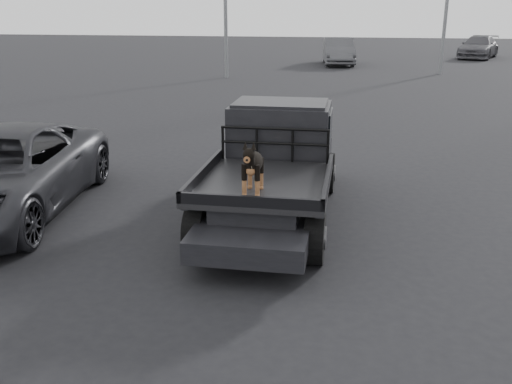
% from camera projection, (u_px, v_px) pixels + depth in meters
% --- Properties ---
extents(ground, '(120.00, 120.00, 0.00)m').
position_uv_depth(ground, '(216.00, 261.00, 7.96)').
color(ground, black).
rests_on(ground, ground).
extents(flatbed_ute, '(2.00, 5.40, 0.92)m').
position_uv_depth(flatbed_ute, '(272.00, 191.00, 9.48)').
color(flatbed_ute, black).
rests_on(flatbed_ute, ground).
extents(ute_cab, '(1.72, 1.30, 0.88)m').
position_uv_depth(ute_cab, '(281.00, 126.00, 10.09)').
color(ute_cab, black).
rests_on(ute_cab, flatbed_ute).
extents(headache_rack, '(1.80, 0.08, 0.55)m').
position_uv_depth(headache_rack, '(275.00, 145.00, 9.44)').
color(headache_rack, black).
rests_on(headache_rack, flatbed_ute).
extents(dog, '(0.32, 0.60, 0.74)m').
position_uv_depth(dog, '(253.00, 167.00, 7.81)').
color(dog, black).
rests_on(dog, flatbed_ute).
extents(parked_suv, '(2.99, 5.42, 1.44)m').
position_uv_depth(parked_suv, '(0.00, 173.00, 9.54)').
color(parked_suv, '#28292D').
rests_on(parked_suv, ground).
extents(distant_car_a, '(2.20, 4.96, 1.58)m').
position_uv_depth(distant_car_a, '(338.00, 51.00, 34.14)').
color(distant_car_a, '#46464A').
rests_on(distant_car_a, ground).
extents(distant_car_b, '(3.68, 5.40, 1.45)m').
position_uv_depth(distant_car_b, '(479.00, 47.00, 38.38)').
color(distant_car_b, '#49484D').
rests_on(distant_car_b, ground).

